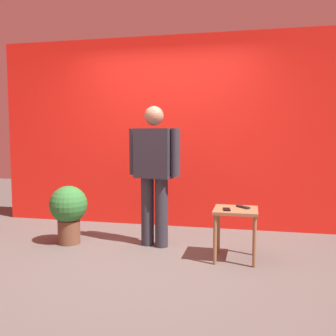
{
  "coord_description": "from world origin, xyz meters",
  "views": [
    {
      "loc": [
        1.18,
        -3.64,
        1.3
      ],
      "look_at": [
        0.25,
        0.55,
        0.91
      ],
      "focal_mm": 40.72,
      "sensor_mm": 36.0,
      "label": 1
    }
  ],
  "objects_px": {
    "cell_phone": "(227,209)",
    "potted_plant": "(69,209)",
    "standing_person": "(154,169)",
    "side_table": "(236,218)",
    "tv_remote": "(243,207)"
  },
  "relations": [
    {
      "from": "cell_phone",
      "to": "potted_plant",
      "type": "bearing_deg",
      "value": 165.54
    },
    {
      "from": "cell_phone",
      "to": "tv_remote",
      "type": "xyz_separation_m",
      "value": [
        0.16,
        0.14,
        0.01
      ]
    },
    {
      "from": "standing_person",
      "to": "potted_plant",
      "type": "bearing_deg",
      "value": -172.49
    },
    {
      "from": "cell_phone",
      "to": "potted_plant",
      "type": "relative_size",
      "value": 0.21
    },
    {
      "from": "side_table",
      "to": "cell_phone",
      "type": "xyz_separation_m",
      "value": [
        -0.09,
        -0.07,
        0.1
      ]
    },
    {
      "from": "cell_phone",
      "to": "potted_plant",
      "type": "xyz_separation_m",
      "value": [
        -1.86,
        0.23,
        -0.13
      ]
    },
    {
      "from": "standing_person",
      "to": "tv_remote",
      "type": "distance_m",
      "value": 1.09
    },
    {
      "from": "standing_person",
      "to": "side_table",
      "type": "distance_m",
      "value": 1.09
    },
    {
      "from": "standing_person",
      "to": "side_table",
      "type": "height_order",
      "value": "standing_person"
    },
    {
      "from": "potted_plant",
      "to": "cell_phone",
      "type": "bearing_deg",
      "value": -7.17
    },
    {
      "from": "tv_remote",
      "to": "potted_plant",
      "type": "distance_m",
      "value": 2.02
    },
    {
      "from": "cell_phone",
      "to": "tv_remote",
      "type": "relative_size",
      "value": 0.85
    },
    {
      "from": "side_table",
      "to": "potted_plant",
      "type": "xyz_separation_m",
      "value": [
        -1.95,
        0.16,
        -0.03
      ]
    },
    {
      "from": "standing_person",
      "to": "tv_remote",
      "type": "xyz_separation_m",
      "value": [
        1.01,
        -0.23,
        -0.36
      ]
    },
    {
      "from": "side_table",
      "to": "standing_person",
      "type": "bearing_deg",
      "value": 162.49
    }
  ]
}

